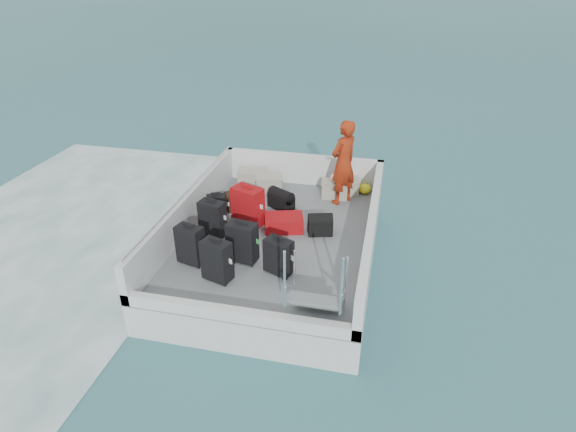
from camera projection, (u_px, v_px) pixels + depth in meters
name	position (u px, v px, depth m)	size (l,w,h in m)	color
ground	(277.00, 263.00, 9.34)	(160.00, 160.00, 0.00)	#16474E
wake_foam	(59.00, 235.00, 10.27)	(10.00, 10.00, 0.00)	white
ferry_hull	(277.00, 250.00, 9.19)	(3.60, 5.00, 0.60)	silver
deck	(277.00, 236.00, 9.04)	(3.30, 4.70, 0.02)	slate
deck_fittings	(291.00, 229.00, 8.52)	(3.60, 5.00, 0.90)	silver
suitcase_0	(190.00, 245.00, 8.09)	(0.45, 0.26, 0.70)	black
suitcase_1	(213.00, 219.00, 8.89)	(0.47, 0.27, 0.70)	black
suitcase_2	(217.00, 208.00, 9.45)	(0.37, 0.22, 0.53)	black
suitcase_3	(217.00, 261.00, 7.66)	(0.47, 0.27, 0.71)	black
suitcase_4	(242.00, 243.00, 8.14)	(0.49, 0.29, 0.72)	black
suitcase_5	(248.00, 207.00, 9.21)	(0.57, 0.34, 0.79)	maroon
suitcase_6	(279.00, 257.00, 7.85)	(0.45, 0.27, 0.62)	black
suitcase_8	(284.00, 223.00, 9.18)	(0.48, 0.72, 0.29)	maroon
duffel_0	(238.00, 202.00, 9.93)	(0.51, 0.30, 0.32)	black
duffel_1	(281.00, 201.00, 9.96)	(0.52, 0.30, 0.32)	black
duffel_2	(320.00, 226.00, 9.04)	(0.46, 0.30, 0.32)	black
crate_0	(252.00, 178.00, 10.91)	(0.59, 0.40, 0.35)	#ADAA97
crate_1	(269.00, 184.00, 10.68)	(0.55, 0.38, 0.33)	#ADAA97
crate_2	(335.00, 190.00, 10.41)	(0.54, 0.38, 0.33)	#ADAA97
crate_3	(345.00, 187.00, 10.56)	(0.53, 0.37, 0.32)	#ADAA97
yellow_bag	(365.00, 189.00, 10.59)	(0.28, 0.26, 0.22)	yellow
white_bag	(335.00, 179.00, 10.29)	(0.24, 0.24, 0.18)	white
passenger	(343.00, 163.00, 9.84)	(0.66, 0.43, 1.79)	red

